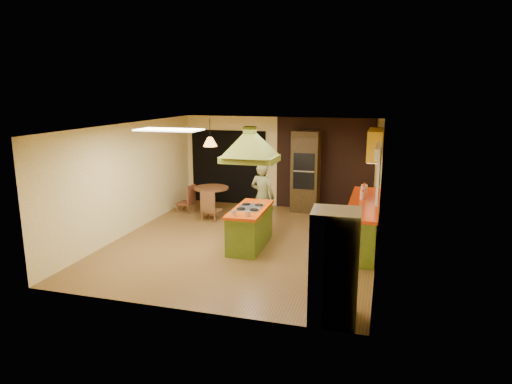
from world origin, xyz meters
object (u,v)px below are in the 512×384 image
(wall_oven, at_px, (306,171))
(dining_table, at_px, (211,195))
(man, at_px, (262,196))
(refrigerator, at_px, (334,266))
(canister_large, at_px, (364,191))
(kitchen_island, at_px, (250,227))

(wall_oven, xyz_separation_m, dining_table, (-2.37, -0.89, -0.60))
(wall_oven, bearing_deg, man, -106.59)
(refrigerator, bearing_deg, wall_oven, 100.94)
(canister_large, bearing_deg, dining_table, 167.53)
(canister_large, bearing_deg, wall_oven, 132.28)
(man, distance_m, canister_large, 2.29)
(man, bearing_deg, refrigerator, 130.85)
(kitchen_island, bearing_deg, refrigerator, -54.40)
(canister_large, bearing_deg, refrigerator, -92.46)
(kitchen_island, height_order, canister_large, canister_large)
(kitchen_island, xyz_separation_m, wall_oven, (0.61, 3.18, 0.67))
(refrigerator, xyz_separation_m, wall_oven, (-1.43, 5.88, 0.28))
(kitchen_island, xyz_separation_m, dining_table, (-1.77, 2.29, 0.07))
(kitchen_island, xyz_separation_m, man, (-0.05, 1.17, 0.38))
(man, bearing_deg, canister_large, -161.44)
(man, bearing_deg, wall_oven, -95.60)
(wall_oven, relative_size, canister_large, 10.68)
(wall_oven, relative_size, dining_table, 2.34)
(kitchen_island, xyz_separation_m, canister_large, (2.21, 1.41, 0.60))
(kitchen_island, relative_size, canister_large, 8.16)
(dining_table, bearing_deg, wall_oven, 20.54)
(canister_large, bearing_deg, kitchen_island, -147.50)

